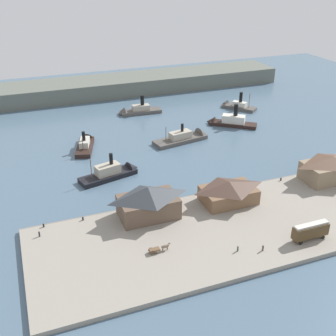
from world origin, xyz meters
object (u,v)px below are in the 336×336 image
at_px(mooring_post_center_west, 83,219).
at_px(mooring_post_center_east, 281,179).
at_px(mooring_post_east, 44,225).
at_px(ferry_shed_west_terminal, 332,167).
at_px(ferry_approaching_east, 115,172).
at_px(street_tram, 311,230).
at_px(ferry_mid_harbor, 187,137).
at_px(ferry_near_quay, 235,106).
at_px(ferry_moored_west, 136,111).
at_px(ferry_outer_harbor, 229,121).
at_px(ferry_shed_central_terminal, 229,192).
at_px(pedestrian_by_tram, 238,249).
at_px(horse_cart, 159,248).
at_px(ferry_departing_north, 86,144).
at_px(ferry_shed_customs_shed, 148,201).
at_px(pedestrian_walking_west, 39,234).
at_px(pedestrian_near_west_shed, 263,248).

height_order(mooring_post_center_west, mooring_post_center_east, same).
bearing_deg(mooring_post_center_east, mooring_post_east, 179.66).
xyz_separation_m(ferry_shed_west_terminal, mooring_post_center_east, (-15.14, 4.60, -3.58)).
bearing_deg(ferry_shed_west_terminal, ferry_approaching_east, 155.68).
relative_size(street_tram, ferry_mid_harbor, 0.40).
relative_size(mooring_post_center_east, ferry_near_quay, 0.05).
distance_m(ferry_moored_west, ferry_outer_harbor, 43.21).
height_order(ferry_near_quay, ferry_outer_harbor, ferry_outer_harbor).
distance_m(ferry_shed_central_terminal, ferry_outer_harbor, 64.81).
xyz_separation_m(ferry_shed_west_terminal, pedestrian_by_tram, (-45.39, -21.77, -3.32)).
bearing_deg(horse_cart, mooring_post_east, 140.48).
distance_m(street_tram, ferry_approaching_east, 63.71).
bearing_deg(mooring_post_center_west, ferry_moored_west, 64.07).
xyz_separation_m(ferry_moored_west, ferry_outer_harbor, (32.64, -28.32, 0.43)).
bearing_deg(ferry_near_quay, ferry_departing_north, -165.01).
bearing_deg(ferry_moored_west, horse_cart, -103.75).
height_order(street_tram, pedestrian_by_tram, street_tram).
distance_m(ferry_moored_west, ferry_mid_harbor, 38.07).
xyz_separation_m(ferry_shed_customs_shed, ferry_moored_west, (21.84, 84.17, -4.37)).
bearing_deg(pedestrian_walking_west, ferry_shed_west_terminal, -0.74).
xyz_separation_m(ferry_mid_harbor, ferry_approaching_east, (-34.20, -19.46, 0.28)).
xyz_separation_m(pedestrian_by_tram, ferry_approaching_east, (-17.35, 50.13, -0.42)).
height_order(pedestrian_by_tram, ferry_departing_north, ferry_departing_north).
bearing_deg(pedestrian_near_west_shed, mooring_post_center_east, 49.08).
distance_m(pedestrian_near_west_shed, mooring_post_center_west, 47.19).
height_order(ferry_shed_customs_shed, ferry_approaching_east, ferry_shed_customs_shed).
bearing_deg(ferry_shed_west_terminal, ferry_departing_north, 140.53).
distance_m(pedestrian_by_tram, ferry_approaching_east, 53.05).
distance_m(street_tram, ferry_moored_west, 109.20).
distance_m(ferry_shed_central_terminal, ferry_moored_west, 85.37).
height_order(ferry_shed_customs_shed, pedestrian_walking_west, ferry_shed_customs_shed).
bearing_deg(ferry_near_quay, ferry_outer_harbor, -125.73).
xyz_separation_m(ferry_shed_central_terminal, ferry_shed_west_terminal, (36.73, 0.76, 0.75)).
distance_m(pedestrian_near_west_shed, ferry_approaching_east, 56.97).
bearing_deg(ferry_moored_west, mooring_post_center_west, -115.93).
height_order(ferry_moored_west, ferry_approaching_east, ferry_moored_west).
distance_m(mooring_post_center_west, ferry_mid_harbor, 65.34).
relative_size(pedestrian_by_tram, mooring_post_east, 1.72).
height_order(ferry_shed_central_terminal, ferry_near_quay, ferry_near_quay).
xyz_separation_m(mooring_post_center_west, ferry_departing_north, (10.36, 50.74, -0.37)).
xyz_separation_m(pedestrian_by_tram, ferry_moored_west, (6.79, 106.31, -0.55)).
xyz_separation_m(mooring_post_center_west, ferry_outer_harbor, (71.53, 51.68, 0.13)).
bearing_deg(pedestrian_near_west_shed, ferry_shed_west_terminal, 30.88).
bearing_deg(pedestrian_by_tram, mooring_post_center_east, 41.08).
bearing_deg(ferry_mid_harbor, ferry_shed_customs_shed, -123.91).
xyz_separation_m(ferry_shed_customs_shed, ferry_mid_harbor, (31.89, 47.45, -4.52)).
bearing_deg(pedestrian_walking_west, street_tram, -21.87).
bearing_deg(street_tram, ferry_shed_central_terminal, 113.87).
xyz_separation_m(horse_cart, mooring_post_center_east, (47.88, 19.88, -0.48)).
bearing_deg(ferry_moored_west, pedestrian_walking_west, -121.17).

